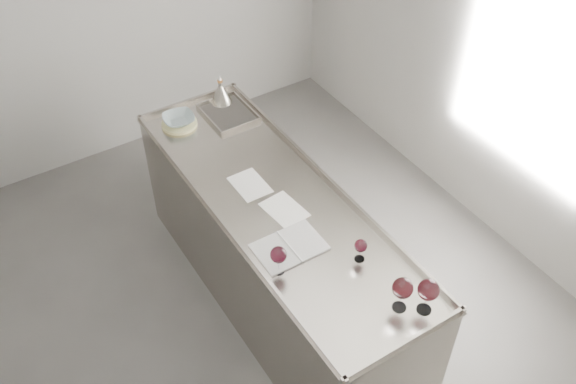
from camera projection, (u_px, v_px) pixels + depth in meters
room_shell at (220, 206)px, 3.13m from camera, size 4.54×5.04×2.84m
counter at (277, 253)px, 4.14m from camera, size 0.77×2.42×0.97m
wine_glass_left at (278, 255)px, 3.34m from camera, size 0.09×0.09×0.18m
wine_glass_middle at (403, 289)px, 3.15m from camera, size 0.11×0.11×0.21m
wine_glass_right at (428, 291)px, 3.13m from camera, size 0.11×0.11×0.22m
wine_glass_small at (361, 246)px, 3.42m from camera, size 0.07×0.07×0.14m
notebook at (289, 247)px, 3.54m from camera, size 0.38×0.27×0.02m
loose_paper_top at (284, 210)px, 3.76m from camera, size 0.22×0.29×0.00m
loose_paper_under at (250, 185)px, 3.92m from camera, size 0.19×0.27×0.00m
trivet at (179, 124)px, 4.36m from camera, size 0.30×0.30×0.02m
ceramic_bowl at (179, 119)px, 4.34m from camera, size 0.24×0.24×0.05m
wine_funnel at (221, 94)px, 4.52m from camera, size 0.15×0.15×0.22m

